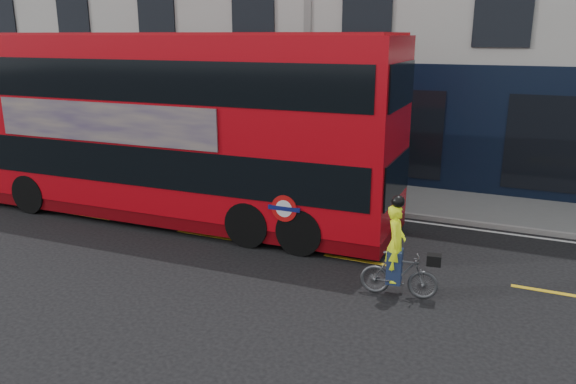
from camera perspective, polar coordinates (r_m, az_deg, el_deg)
The scene contains 7 objects.
ground at distance 13.08m, azimuth -11.58°, elevation -6.45°, with size 120.00×120.00×0.00m, color black.
pavement at distance 18.43m, azimuth 0.12°, elevation 0.61°, with size 60.00×3.00×0.12m, color slate.
kerb at distance 17.12m, azimuth -1.92°, elevation -0.57°, with size 60.00×0.12×0.13m, color gray.
road_edge_line at distance 16.88m, azimuth -2.36°, elevation -1.03°, with size 58.00×0.10×0.01m, color silver.
lane_dashes at distance 14.23m, azimuth -8.09°, elevation -4.41°, with size 58.00×0.12×0.01m, color gold, non-canonical shape.
bus at distance 15.26m, azimuth -11.65°, elevation 6.55°, with size 12.24×3.07×4.91m.
cyclist at distance 10.94m, azimuth 11.12°, elevation -7.10°, with size 1.52×0.60×2.01m.
Camera 1 is at (7.21, -9.77, 4.87)m, focal length 35.00 mm.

